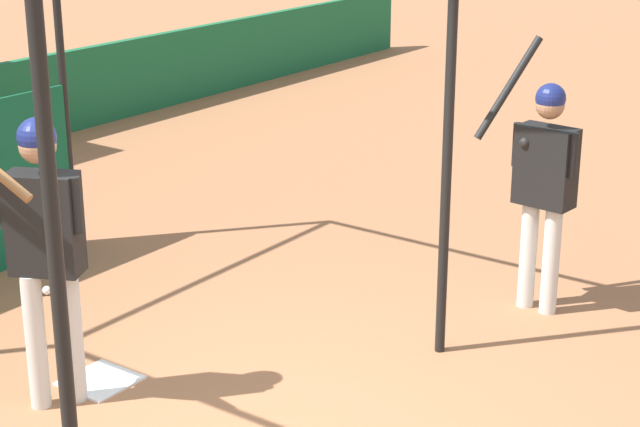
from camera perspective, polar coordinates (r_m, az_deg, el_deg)
home_plate at (r=7.39m, az=-11.65°, el=-8.72°), size 0.44×0.44×0.02m
player_batter at (r=6.73m, az=-14.53°, el=-1.09°), size 0.70×0.72×2.00m
player_waiting at (r=8.14m, az=11.85°, el=1.99°), size 0.51×0.79×2.07m
baseball at (r=8.85m, az=-14.37°, el=-4.00°), size 0.07×0.07×0.07m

